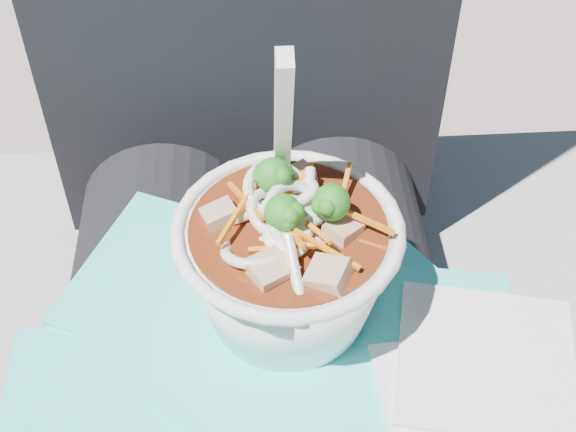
{
  "coord_description": "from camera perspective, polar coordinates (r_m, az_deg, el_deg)",
  "views": [
    {
      "loc": [
        0.0,
        -0.31,
        1.07
      ],
      "look_at": [
        0.02,
        0.03,
        0.72
      ],
      "focal_mm": 50.0,
      "sensor_mm": 36.0,
      "label": 1
    }
  ],
  "objects": [
    {
      "name": "udon_bowl",
      "position": [
        0.51,
        0.0,
        -2.95
      ],
      "size": [
        0.17,
        0.17,
        0.2
      ],
      "color": "white",
      "rests_on": "plastic_bag"
    },
    {
      "name": "person_body",
      "position": [
        0.65,
        -2.45,
        -6.04
      ],
      "size": [
        0.34,
        0.94,
        1.01
      ],
      "color": "black",
      "rests_on": "ground"
    },
    {
      "name": "plastic_bag",
      "position": [
        0.54,
        -1.19,
        -10.07
      ],
      "size": [
        0.35,
        0.36,
        0.02
      ],
      "color": "#32D0C4",
      "rests_on": "lap"
    },
    {
      "name": "lap",
      "position": [
        0.61,
        -2.13,
        -14.09
      ],
      "size": [
        0.31,
        0.48,
        0.15
      ],
      "color": "black",
      "rests_on": "stone_ledge"
    },
    {
      "name": "napkins",
      "position": [
        0.52,
        14.14,
        -12.45
      ],
      "size": [
        0.14,
        0.18,
        0.01
      ],
      "color": "silver",
      "rests_on": "plastic_bag"
    }
  ]
}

